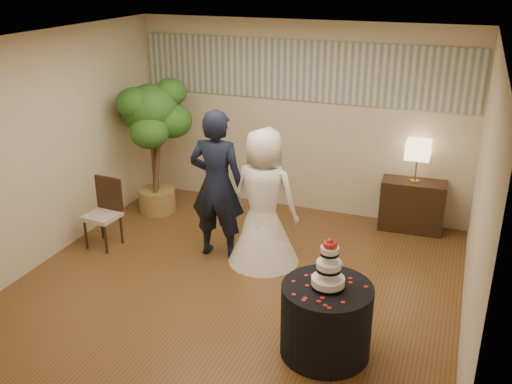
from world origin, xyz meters
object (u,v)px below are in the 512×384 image
at_px(bride, 264,197).
at_px(cake_table, 326,320).
at_px(groom, 217,185).
at_px(wedding_cake, 329,263).
at_px(table_lamp, 417,162).
at_px(ficus_tree, 154,147).
at_px(console, 412,206).
at_px(side_chair, 102,214).

bearing_deg(bride, cake_table, 132.11).
height_order(groom, wedding_cake, groom).
distance_m(groom, cake_table, 2.40).
height_order(groom, bride, groom).
relative_size(bride, table_lamp, 2.99).
xyz_separation_m(wedding_cake, ficus_tree, (-3.22, 2.41, 0.04)).
height_order(console, ficus_tree, ficus_tree).
distance_m(cake_table, console, 3.14).
bearing_deg(side_chair, ficus_tree, 90.37).
bearing_deg(table_lamp, ficus_tree, -169.33).
distance_m(cake_table, side_chair, 3.50).
relative_size(bride, console, 1.99).
relative_size(wedding_cake, table_lamp, 0.86).
height_order(cake_table, wedding_cake, wedding_cake).
bearing_deg(cake_table, groom, 140.30).
height_order(cake_table, ficus_tree, ficus_tree).
bearing_deg(cake_table, side_chair, 160.82).
xyz_separation_m(bride, side_chair, (-2.12, -0.37, -0.41)).
distance_m(ficus_tree, side_chair, 1.39).
height_order(groom, cake_table, groom).
xyz_separation_m(cake_table, side_chair, (-3.30, 1.15, 0.10)).
distance_m(cake_table, wedding_cake, 0.62).
distance_m(groom, table_lamp, 2.77).
distance_m(wedding_cake, console, 3.20).
xyz_separation_m(console, ficus_tree, (-3.67, -0.69, 0.66)).
relative_size(cake_table, table_lamp, 1.49).
height_order(wedding_cake, ficus_tree, ficus_tree).
xyz_separation_m(table_lamp, side_chair, (-3.76, -1.96, -0.56)).
bearing_deg(groom, cake_table, 136.20).
bearing_deg(cake_table, wedding_cake, 0.00).
bearing_deg(table_lamp, bride, -135.80).
xyz_separation_m(bride, cake_table, (1.18, -1.52, -0.50)).
relative_size(cake_table, ficus_tree, 0.42).
xyz_separation_m(console, side_chair, (-3.76, -1.96, 0.10)).
bearing_deg(ficus_tree, table_lamp, 10.67).
relative_size(bride, side_chair, 1.89).
relative_size(groom, console, 2.21).
bearing_deg(cake_table, ficus_tree, 143.14).
bearing_deg(bride, ficus_tree, -19.55).
bearing_deg(side_chair, groom, 16.68).
bearing_deg(ficus_tree, groom, -32.99).
bearing_deg(groom, bride, 178.92).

